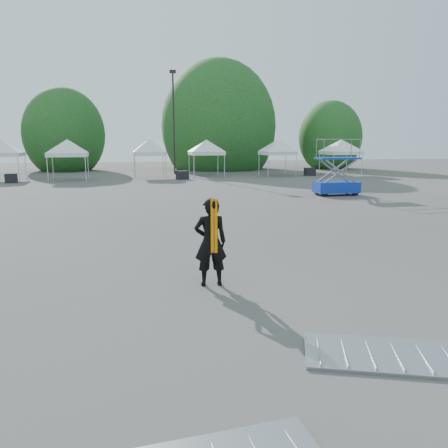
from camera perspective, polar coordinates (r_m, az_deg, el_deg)
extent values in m
plane|color=#474442|center=(11.75, -2.22, -4.84)|extent=(120.00, 120.00, 0.00)
cylinder|color=black|center=(43.45, -6.58, 12.77)|extent=(0.16, 0.16, 9.50)
cube|color=black|center=(43.90, -6.72, 19.17)|extent=(0.60, 0.25, 0.30)
cylinder|color=#382314|center=(51.49, -19.94, 7.85)|extent=(0.36, 0.36, 2.27)
ellipsoid|color=#1D4617|center=(51.45, -20.14, 10.97)|extent=(4.16, 4.16, 4.78)
cylinder|color=#382314|center=(51.37, -0.69, 8.77)|extent=(0.36, 0.36, 2.80)
ellipsoid|color=#1D4617|center=(51.37, -0.70, 12.62)|extent=(5.12, 5.12, 5.89)
cylinder|color=#382314|center=(53.87, 13.55, 8.20)|extent=(0.36, 0.36, 2.10)
ellipsoid|color=#1D4617|center=(53.84, 13.68, 10.95)|extent=(3.84, 3.84, 4.42)
cylinder|color=silver|center=(39.41, -25.27, 6.58)|extent=(0.06, 0.06, 2.00)
cylinder|color=silver|center=(42.17, -24.49, 6.85)|extent=(0.06, 0.06, 2.00)
cube|color=white|center=(41.05, -26.93, 8.09)|extent=(3.02, 3.02, 0.30)
pyramid|color=white|center=(41.03, -27.08, 9.83)|extent=(4.27, 4.27, 1.10)
cylinder|color=silver|center=(37.20, -22.06, 6.64)|extent=(0.06, 0.06, 2.00)
cylinder|color=silver|center=(36.88, -17.62, 6.89)|extent=(0.06, 0.06, 2.00)
cylinder|color=silver|center=(40.04, -21.45, 6.91)|extent=(0.06, 0.06, 2.00)
cylinder|color=silver|center=(39.74, -17.32, 7.14)|extent=(0.06, 0.06, 2.00)
cube|color=white|center=(38.39, -19.72, 8.51)|extent=(3.07, 3.07, 0.30)
pyramid|color=white|center=(38.38, -19.84, 10.37)|extent=(4.34, 4.34, 1.10)
cylinder|color=silver|center=(38.20, -11.54, 7.29)|extent=(0.06, 0.06, 2.00)
cylinder|color=silver|center=(38.37, -7.60, 7.42)|extent=(0.06, 0.06, 2.00)
cylinder|color=silver|center=(40.81, -11.66, 7.49)|extent=(0.06, 0.06, 2.00)
cylinder|color=silver|center=(40.97, -7.97, 7.62)|extent=(0.06, 0.06, 2.00)
cube|color=white|center=(39.53, -9.74, 9.02)|extent=(2.82, 2.82, 0.30)
pyramid|color=white|center=(39.51, -9.80, 10.83)|extent=(3.98, 3.98, 1.10)
cylinder|color=silver|center=(39.23, -3.95, 7.56)|extent=(0.06, 0.06, 2.00)
cylinder|color=silver|center=(39.77, 0.07, 7.63)|extent=(0.06, 0.06, 2.00)
cylinder|color=silver|center=(41.99, -4.57, 7.76)|extent=(0.06, 0.06, 2.00)
cylinder|color=silver|center=(42.50, -0.80, 7.83)|extent=(0.06, 0.06, 2.00)
cube|color=white|center=(40.80, -2.32, 9.21)|extent=(3.00, 3.00, 0.30)
pyramid|color=white|center=(40.79, -2.34, 10.97)|extent=(4.24, 4.24, 1.10)
cylinder|color=silver|center=(39.74, 5.78, 7.57)|extent=(0.06, 0.06, 2.00)
cylinder|color=silver|center=(40.70, 9.40, 7.56)|extent=(0.06, 0.06, 2.00)
cylinder|color=silver|center=(42.30, 4.59, 7.78)|extent=(0.06, 0.06, 2.00)
cylinder|color=silver|center=(43.19, 8.02, 7.77)|extent=(0.06, 0.06, 2.00)
cube|color=white|center=(41.42, 6.98, 9.17)|extent=(2.89, 2.89, 0.30)
pyramid|color=white|center=(41.40, 7.02, 10.90)|extent=(4.09, 4.09, 1.10)
cylinder|color=silver|center=(41.68, 14.09, 7.45)|extent=(0.06, 0.06, 2.00)
cylinder|color=silver|center=(43.10, 17.59, 7.37)|extent=(0.06, 0.06, 2.00)
cylinder|color=silver|center=(44.30, 12.35, 7.70)|extent=(0.06, 0.06, 2.00)
cylinder|color=silver|center=(45.64, 15.71, 7.63)|extent=(0.06, 0.06, 2.00)
cube|color=white|center=(43.61, 15.00, 8.96)|extent=(3.13, 3.13, 0.30)
pyramid|color=white|center=(43.60, 15.08, 10.60)|extent=(4.43, 4.43, 1.10)
imported|color=black|center=(9.57, -1.77, -2.38)|extent=(0.74, 0.51, 1.96)
cube|color=orange|center=(9.30, -1.54, -0.29)|extent=(0.16, 0.03, 1.18)
cube|color=#0C26A5|center=(26.92, 14.45, 4.69)|extent=(2.60, 1.37, 0.64)
cube|color=#0C26A5|center=(26.80, 14.62, 8.31)|extent=(2.49, 1.31, 0.11)
cylinder|color=black|center=(26.07, 13.01, 3.93)|extent=(0.39, 0.17, 0.38)
cylinder|color=black|center=(26.91, 16.75, 3.96)|extent=(0.39, 0.17, 0.38)
cylinder|color=black|center=(27.04, 12.09, 4.20)|extent=(0.39, 0.17, 0.38)
cylinder|color=black|center=(27.85, 15.73, 4.22)|extent=(0.39, 0.17, 0.38)
cube|color=#989A9F|center=(7.18, 20.06, -15.78)|extent=(2.56, 1.92, 0.05)
cube|color=black|center=(37.67, -26.04, 5.38)|extent=(1.00, 0.84, 0.70)
cube|color=black|center=(37.23, -5.46, 6.38)|extent=(1.10, 0.96, 0.72)
cube|color=black|center=(41.92, 11.15, 6.72)|extent=(0.99, 0.80, 0.73)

